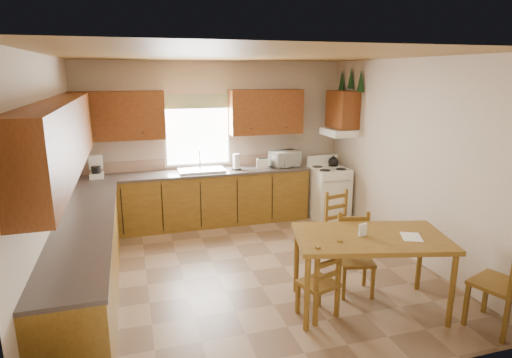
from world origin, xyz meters
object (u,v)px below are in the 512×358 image
object	(u,v)px
dining_table	(368,272)
chair_near_right	(499,277)
microwave	(285,159)
chair_far_right	(342,227)
stove	(328,194)
chair_near_left	(318,278)
chair_far_left	(356,255)

from	to	relation	value
dining_table	chair_near_right	world-z (taller)	chair_near_right
microwave	chair_far_right	bearing A→B (deg)	-99.21
stove	microwave	size ratio (longest dim) A/B	1.97
chair_near_left	stove	bearing A→B (deg)	-135.04
stove	chair_near_left	xyz separation A→B (m)	(-1.49, -2.82, -0.02)
stove	chair_far_right	size ratio (longest dim) A/B	0.95
chair_far_left	chair_far_right	size ratio (longest dim) A/B	1.00
chair_far_left	chair_far_right	world-z (taller)	chair_far_right
dining_table	chair_near_left	distance (m)	0.58
dining_table	chair_far_left	xyz separation A→B (m)	(0.04, 0.34, 0.04)
chair_near_left	chair_far_right	xyz separation A→B (m)	(0.91, 1.21, 0.04)
stove	chair_near_left	size ratio (longest dim) A/B	1.04
stove	chair_near_left	bearing A→B (deg)	-120.23
microwave	chair_far_left	distance (m)	2.86
stove	chair_near_right	bearing A→B (deg)	-90.42
chair_near_right	chair_far_right	distance (m)	2.05
stove	microwave	distance (m)	0.98
stove	chair_near_right	size ratio (longest dim) A/B	0.81
microwave	chair_far_right	xyz separation A→B (m)	(0.13, -1.91, -0.59)
dining_table	chair_far_left	distance (m)	0.35
dining_table	chair_near_left	xyz separation A→B (m)	(-0.58, 0.02, 0.01)
dining_table	chair_near_right	size ratio (longest dim) A/B	1.43
stove	dining_table	xyz separation A→B (m)	(-0.91, -2.85, -0.02)
chair_near_right	chair_far_right	xyz separation A→B (m)	(-0.70, 1.92, -0.08)
stove	chair_far_right	xyz separation A→B (m)	(-0.58, -1.61, 0.02)
microwave	chair_near_left	size ratio (longest dim) A/B	0.53
dining_table	chair_far_right	world-z (taller)	chair_far_right
dining_table	chair_far_left	size ratio (longest dim) A/B	1.69
chair_near_right	chair_far_right	size ratio (longest dim) A/B	1.18
chair_near_left	chair_far_left	world-z (taller)	chair_far_left
chair_near_left	chair_far_left	bearing A→B (deg)	-169.76
dining_table	chair_far_right	size ratio (longest dim) A/B	1.69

